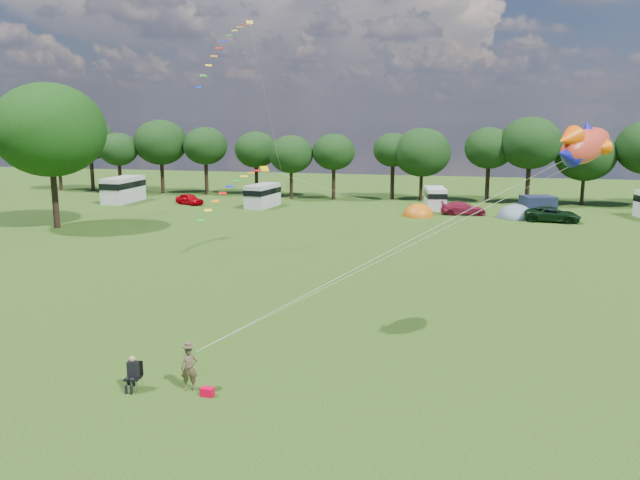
% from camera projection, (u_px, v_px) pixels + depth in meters
% --- Properties ---
extents(ground_plane, '(180.00, 180.00, 0.00)m').
position_uv_depth(ground_plane, '(274.00, 376.00, 24.90)').
color(ground_plane, black).
rests_on(ground_plane, ground).
extents(tree_line, '(102.98, 10.98, 10.27)m').
position_uv_depth(tree_line, '(452.00, 150.00, 75.02)').
color(tree_line, black).
rests_on(tree_line, ground).
extents(big_tree, '(10.00, 10.00, 13.28)m').
position_uv_depth(big_tree, '(49.00, 130.00, 56.64)').
color(big_tree, black).
rests_on(big_tree, ground).
extents(car_a, '(4.15, 3.00, 1.29)m').
position_uv_depth(car_a, '(189.00, 199.00, 73.81)').
color(car_a, '#B9000B').
rests_on(car_a, ground).
extents(car_c, '(4.72, 2.37, 1.36)m').
position_uv_depth(car_c, '(463.00, 208.00, 66.08)').
color(car_c, maroon).
rests_on(car_c, ground).
extents(car_d, '(5.64, 2.98, 1.48)m').
position_uv_depth(car_d, '(552.00, 214.00, 61.57)').
color(car_d, black).
rests_on(car_d, ground).
extents(campervan_a, '(2.71, 6.26, 3.06)m').
position_uv_depth(campervan_a, '(123.00, 189.00, 75.83)').
color(campervan_a, silver).
rests_on(campervan_a, ground).
extents(campervan_b, '(2.96, 5.61, 2.62)m').
position_uv_depth(campervan_b, '(263.00, 195.00, 71.66)').
color(campervan_b, '#B5B4B7').
rests_on(campervan_b, ground).
extents(campervan_c, '(2.88, 5.20, 2.41)m').
position_uv_depth(campervan_c, '(435.00, 198.00, 70.16)').
color(campervan_c, silver).
rests_on(campervan_c, ground).
extents(tent_orange, '(3.32, 3.64, 2.60)m').
position_uv_depth(tent_orange, '(418.00, 216.00, 65.38)').
color(tent_orange, '#C95E0D').
rests_on(tent_orange, ground).
extents(tent_greyblue, '(3.77, 4.13, 2.80)m').
position_uv_depth(tent_greyblue, '(515.00, 218.00, 64.18)').
color(tent_greyblue, slate).
rests_on(tent_greyblue, ground).
extents(awning_navy, '(3.84, 3.45, 2.01)m').
position_uv_depth(awning_navy, '(538.00, 205.00, 65.94)').
color(awning_navy, '#181E35').
rests_on(awning_navy, ground).
extents(kite_flyer, '(0.72, 0.58, 1.73)m').
position_uv_depth(kite_flyer, '(189.00, 368.00, 23.45)').
color(kite_flyer, brown).
rests_on(kite_flyer, ground).
extents(camp_chair, '(0.60, 0.60, 1.36)m').
position_uv_depth(camp_chair, '(133.00, 369.00, 23.48)').
color(camp_chair, '#99999E').
rests_on(camp_chair, ground).
extents(kite_bag, '(0.47, 0.32, 0.33)m').
position_uv_depth(kite_bag, '(208.00, 392.00, 23.04)').
color(kite_bag, red).
rests_on(kite_bag, ground).
extents(fish_kite, '(2.90, 3.40, 1.91)m').
position_uv_depth(fish_kite, '(582.00, 146.00, 23.08)').
color(fish_kite, red).
rests_on(fish_kite, ground).
extents(streamer_kite_a, '(3.32, 5.48, 5.75)m').
position_uv_depth(streamer_kite_a, '(228.00, 43.00, 50.98)').
color(streamer_kite_a, yellow).
rests_on(streamer_kite_a, ground).
extents(streamer_kite_b, '(4.34, 4.70, 3.81)m').
position_uv_depth(streamer_kite_b, '(239.00, 185.00, 47.00)').
color(streamer_kite_b, '#D0A100').
rests_on(streamer_kite_b, ground).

